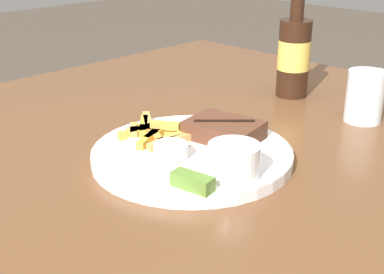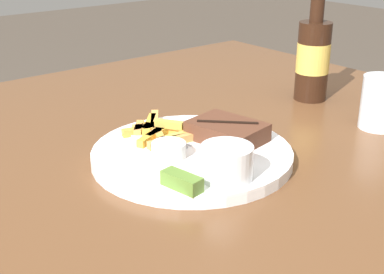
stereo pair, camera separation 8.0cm
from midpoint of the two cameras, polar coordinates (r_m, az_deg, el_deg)
name	(u,v)px [view 1 (the left image)]	position (r m, az deg, el deg)	size (l,w,h in m)	color
dining_table	(192,203)	(0.85, -2.72, -7.08)	(1.19, 1.29, 0.75)	brown
dinner_plate	(192,155)	(0.81, -2.82, -1.96)	(0.30, 0.30, 0.02)	white
steak_portion	(224,130)	(0.84, 0.75, 0.72)	(0.12, 0.10, 0.03)	#512D1E
fries_pile	(154,132)	(0.86, -6.69, 0.52)	(0.14, 0.11, 0.02)	gold
coleslaw_cup	(234,158)	(0.71, 1.31, -2.37)	(0.07, 0.07, 0.05)	white
dipping_sauce_cup	(171,150)	(0.78, -5.18, -1.45)	(0.05, 0.05, 0.02)	silver
pickle_spear	(192,182)	(0.69, -3.29, -4.85)	(0.06, 0.03, 0.02)	#567A2D
fork_utensil	(145,140)	(0.84, -7.75, -0.38)	(0.13, 0.06, 0.00)	#B7B7BC
beer_bottle	(294,53)	(1.10, 8.79, 8.83)	(0.07, 0.07, 0.25)	black
drinking_glass	(365,96)	(0.99, 15.79, 4.16)	(0.07, 0.07, 0.09)	silver
salt_shaker	(375,85)	(1.12, 17.04, 5.30)	(0.03, 0.03, 0.07)	white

